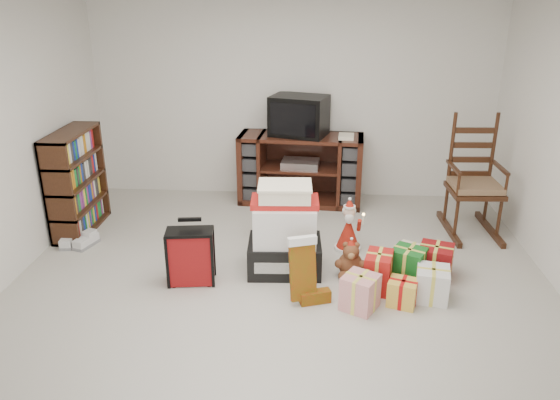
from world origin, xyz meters
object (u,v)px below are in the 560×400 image
(mrs_claus_figurine, at_px, (263,219))
(gift_cluster, at_px, (401,275))
(red_suitcase, at_px, (191,257))
(sneaker_pair, at_px, (77,241))
(crt_television, at_px, (299,116))
(bookshelf, at_px, (77,184))
(rocking_chair, at_px, (472,191))
(santa_figurine, at_px, (348,230))
(tv_stand, at_px, (301,169))
(teddy_bear, at_px, (350,261))
(gift_pile, at_px, (285,235))

(mrs_claus_figurine, relative_size, gift_cluster, 0.51)
(red_suitcase, bearing_deg, gift_cluster, -6.53)
(sneaker_pair, distance_m, crt_television, 2.90)
(bookshelf, bearing_deg, rocking_chair, 3.86)
(santa_figurine, xyz_separation_m, mrs_claus_figurine, (-0.90, 0.20, 0.01))
(rocking_chair, xyz_separation_m, mrs_claus_figurine, (-2.29, -0.41, -0.23))
(tv_stand, relative_size, red_suitcase, 2.52)
(rocking_chair, distance_m, teddy_bear, 1.83)
(teddy_bear, relative_size, gift_cluster, 0.30)
(gift_pile, bearing_deg, sneaker_pair, 167.22)
(gift_pile, bearing_deg, tv_stand, 84.34)
(red_suitcase, height_order, santa_figurine, red_suitcase)
(tv_stand, distance_m, rocking_chair, 2.05)
(mrs_claus_figurine, height_order, gift_cluster, mrs_claus_figurine)
(tv_stand, xyz_separation_m, rocking_chair, (1.92, -0.72, 0.03))
(red_suitcase, xyz_separation_m, mrs_claus_figurine, (0.57, 0.98, -0.04))
(bookshelf, height_order, mrs_claus_figurine, bookshelf)
(tv_stand, xyz_separation_m, gift_pile, (-0.09, -1.82, -0.06))
(gift_pile, bearing_deg, gift_cluster, -16.76)
(gift_pile, height_order, teddy_bear, gift_pile)
(tv_stand, relative_size, gift_cluster, 1.34)
(tv_stand, xyz_separation_m, mrs_claus_figurine, (-0.36, -1.13, -0.21))
(tv_stand, bearing_deg, crt_television, 159.67)
(tv_stand, relative_size, sneaker_pair, 4.08)
(mrs_claus_figurine, xyz_separation_m, crt_television, (0.34, 1.14, 0.88))
(teddy_bear, bearing_deg, bookshelf, 163.77)
(gift_pile, relative_size, crt_television, 1.14)
(gift_pile, xyz_separation_m, sneaker_pair, (-2.22, 0.39, -0.33))
(rocking_chair, height_order, gift_pile, rocking_chair)
(teddy_bear, distance_m, gift_cluster, 0.49)
(tv_stand, height_order, sneaker_pair, tv_stand)
(gift_pile, xyz_separation_m, crt_television, (0.06, 1.83, 0.73))
(rocking_chair, distance_m, gift_cluster, 1.69)
(red_suitcase, relative_size, teddy_bear, 1.79)
(tv_stand, relative_size, bookshelf, 1.37)
(mrs_claus_figurine, xyz_separation_m, gift_cluster, (1.35, -0.96, -0.09))
(tv_stand, distance_m, bookshelf, 2.63)
(santa_figurine, height_order, gift_cluster, santa_figurine)
(teddy_bear, relative_size, sneaker_pair, 0.90)
(bookshelf, xyz_separation_m, sneaker_pair, (0.11, -0.41, -0.49))
(teddy_bear, distance_m, santa_figurine, 0.55)
(tv_stand, height_order, santa_figurine, tv_stand)
(crt_television, bearing_deg, sneaker_pair, -130.97)
(gift_cluster, bearing_deg, gift_pile, 166.06)
(rocking_chair, distance_m, gift_pile, 2.29)
(rocking_chair, bearing_deg, gift_cluster, -127.32)
(gift_pile, xyz_separation_m, teddy_bear, (0.63, -0.06, -0.23))
(tv_stand, bearing_deg, gift_pile, -88.42)
(sneaker_pair, bearing_deg, mrs_claus_figurine, 11.94)
(santa_figurine, xyz_separation_m, sneaker_pair, (-2.85, -0.10, -0.16))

